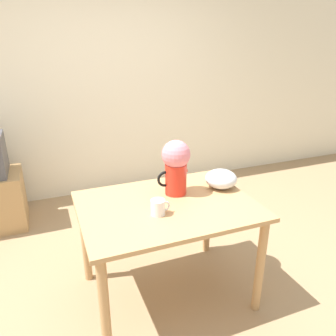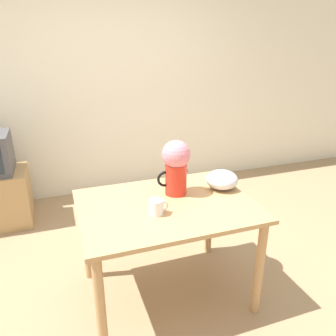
% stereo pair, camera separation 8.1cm
% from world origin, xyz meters
% --- Properties ---
extents(ground_plane, '(12.00, 12.00, 0.00)m').
position_xyz_m(ground_plane, '(0.00, 0.00, 0.00)').
color(ground_plane, '#9E7F5B').
extents(wall_back, '(8.00, 0.05, 2.60)m').
position_xyz_m(wall_back, '(0.00, 1.97, 1.30)').
color(wall_back, '#EDE5CC').
rests_on(wall_back, ground_plane).
extents(table, '(1.18, 0.88, 0.76)m').
position_xyz_m(table, '(0.04, -0.08, 0.65)').
color(table, tan).
rests_on(table, ground_plane).
extents(flower_vase, '(0.24, 0.20, 0.40)m').
position_xyz_m(flower_vase, '(0.16, 0.06, 0.99)').
color(flower_vase, red).
rests_on(flower_vase, table).
extents(coffee_mug, '(0.13, 0.09, 0.10)m').
position_xyz_m(coffee_mug, '(-0.06, -0.19, 0.81)').
color(coffee_mug, white).
rests_on(coffee_mug, table).
extents(white_bowl, '(0.24, 0.24, 0.14)m').
position_xyz_m(white_bowl, '(0.52, 0.03, 0.83)').
color(white_bowl, silver).
rests_on(white_bowl, table).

